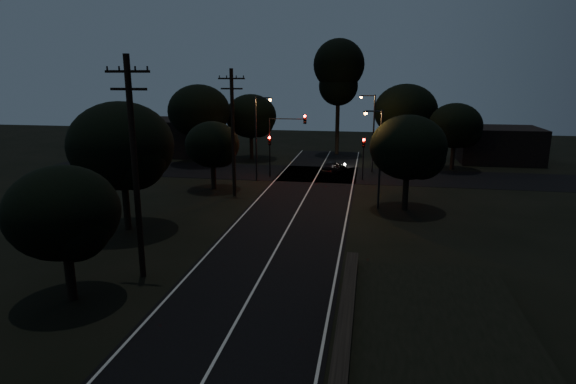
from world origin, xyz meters
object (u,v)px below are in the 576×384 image
(signal_left, at_px, (270,149))
(streetlight_c, at_px, (378,152))
(tall_pine, at_px, (339,72))
(signal_mast, at_px, (286,134))
(streetlight_b, at_px, (372,128))
(streetlight_a, at_px, (258,133))
(utility_pole_mid, at_px, (135,166))
(utility_pole_far, at_px, (233,131))
(car, at_px, (333,167))
(signal_right, at_px, (363,151))

(signal_left, relative_size, streetlight_c, 0.55)
(tall_pine, distance_m, signal_left, 17.67)
(signal_mast, xyz_separation_m, streetlight_c, (8.74, -9.99, 0.01))
(tall_pine, height_order, streetlight_b, tall_pine)
(tall_pine, height_order, streetlight_a, tall_pine)
(utility_pole_mid, bearing_deg, utility_pole_far, 90.00)
(tall_pine, bearing_deg, signal_left, -110.46)
(signal_mast, relative_size, streetlight_c, 0.83)
(signal_mast, bearing_deg, streetlight_b, 25.99)
(streetlight_c, relative_size, car, 2.05)
(streetlight_b, distance_m, streetlight_c, 14.01)
(utility_pole_mid, distance_m, streetlight_b, 31.15)
(tall_pine, height_order, car, tall_pine)
(utility_pole_mid, relative_size, tall_pine, 0.77)
(streetlight_a, bearing_deg, tall_pine, 69.64)
(utility_pole_far, bearing_deg, streetlight_c, -9.60)
(utility_pole_far, bearing_deg, car, 55.92)
(signal_left, distance_m, streetlight_b, 10.84)
(signal_mast, height_order, streetlight_b, streetlight_b)
(streetlight_a, relative_size, car, 2.19)
(streetlight_b, bearing_deg, utility_pole_mid, -111.30)
(signal_left, xyz_separation_m, signal_right, (9.20, 0.00, 0.00))
(utility_pole_far, relative_size, tall_pine, 0.74)
(utility_pole_mid, distance_m, streetlight_c, 19.15)
(signal_left, xyz_separation_m, car, (6.12, 3.13, -2.21))
(tall_pine, xyz_separation_m, car, (0.52, -11.89, -9.67))
(utility_pole_far, distance_m, signal_mast, 8.64)
(signal_right, relative_size, streetlight_c, 0.55)
(utility_pole_far, height_order, signal_mast, utility_pole_far)
(streetlight_b, relative_size, car, 2.19)
(signal_right, bearing_deg, utility_pole_far, -143.00)
(tall_pine, distance_m, signal_mast, 16.61)
(tall_pine, bearing_deg, car, -87.50)
(utility_pole_far, xyz_separation_m, signal_mast, (3.09, 7.99, -1.15))
(tall_pine, relative_size, streetlight_c, 1.90)
(tall_pine, bearing_deg, streetlight_c, -79.07)
(utility_pole_mid, bearing_deg, tall_pine, 80.07)
(signal_mast, relative_size, streetlight_a, 0.78)
(utility_pole_mid, distance_m, signal_mast, 25.22)
(streetlight_a, bearing_deg, car, 36.84)
(tall_pine, height_order, streetlight_c, tall_pine)
(signal_mast, distance_m, streetlight_a, 3.13)
(utility_pole_far, relative_size, signal_left, 2.56)
(signal_left, bearing_deg, streetlight_a, -109.59)
(streetlight_a, bearing_deg, signal_left, 70.41)
(car, bearing_deg, signal_mast, 53.41)
(signal_right, relative_size, streetlight_b, 0.51)
(signal_right, distance_m, streetlight_b, 4.45)
(signal_mast, xyz_separation_m, car, (4.43, 3.12, -3.72))
(utility_pole_far, bearing_deg, signal_right, 37.00)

